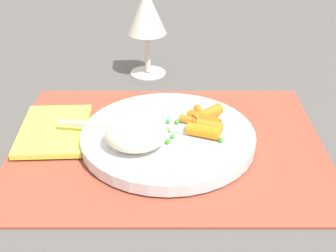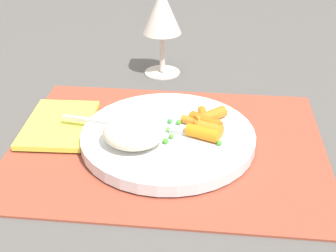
{
  "view_description": "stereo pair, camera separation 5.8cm",
  "coord_description": "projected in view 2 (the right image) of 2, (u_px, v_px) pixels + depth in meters",
  "views": [
    {
      "loc": [
        0.0,
        -0.56,
        0.36
      ],
      "look_at": [
        0.0,
        0.0,
        0.03
      ],
      "focal_mm": 49.45,
      "sensor_mm": 36.0,
      "label": 1
    },
    {
      "loc": [
        0.06,
        -0.55,
        0.36
      ],
      "look_at": [
        0.0,
        0.0,
        0.03
      ],
      "focal_mm": 49.45,
      "sensor_mm": 36.0,
      "label": 2
    }
  ],
  "objects": [
    {
      "name": "ground_plane",
      "position": [
        168.0,
        146.0,
        0.66
      ],
      "size": [
        2.4,
        2.4,
        0.0
      ],
      "primitive_type": "plane",
      "color": "#565451"
    },
    {
      "name": "placemat",
      "position": [
        168.0,
        144.0,
        0.66
      ],
      "size": [
        0.44,
        0.34,
        0.01
      ],
      "primitive_type": "cube",
      "color": "#9E4733",
      "rests_on": "ground_plane"
    },
    {
      "name": "plate",
      "position": [
        168.0,
        137.0,
        0.66
      ],
      "size": [
        0.25,
        0.25,
        0.02
      ],
      "primitive_type": "cylinder",
      "color": "white",
      "rests_on": "placemat"
    },
    {
      "name": "rice_mound",
      "position": [
        134.0,
        132.0,
        0.62
      ],
      "size": [
        0.08,
        0.08,
        0.04
      ],
      "primitive_type": "ellipsoid",
      "color": "beige",
      "rests_on": "plate"
    },
    {
      "name": "carrot_portion",
      "position": [
        206.0,
        123.0,
        0.66
      ],
      "size": [
        0.07,
        0.09,
        0.02
      ],
      "color": "orange",
      "rests_on": "plate"
    },
    {
      "name": "pea_scatter",
      "position": [
        193.0,
        130.0,
        0.65
      ],
      "size": [
        0.08,
        0.07,
        0.01
      ],
      "color": "#54B230",
      "rests_on": "plate"
    },
    {
      "name": "fork",
      "position": [
        145.0,
        127.0,
        0.66
      ],
      "size": [
        0.21,
        0.04,
        0.01
      ],
      "color": "#B9B9B9",
      "rests_on": "plate"
    },
    {
      "name": "wine_glass",
      "position": [
        162.0,
        14.0,
        0.83
      ],
      "size": [
        0.07,
        0.07,
        0.16
      ],
      "color": "silver",
      "rests_on": "ground_plane"
    },
    {
      "name": "napkin",
      "position": [
        59.0,
        124.0,
        0.7
      ],
      "size": [
        0.1,
        0.14,
        0.01
      ],
      "primitive_type": "cube",
      "rotation": [
        0.0,
        0.0,
        0.05
      ],
      "color": "#EAE54C",
      "rests_on": "placemat"
    }
  ]
}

